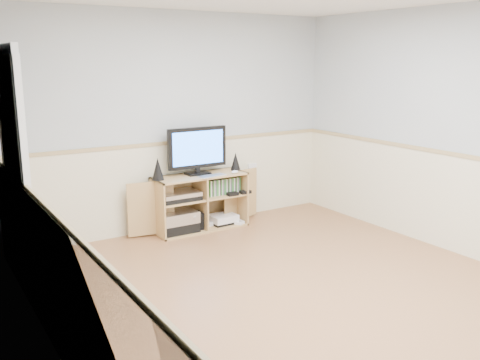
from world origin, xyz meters
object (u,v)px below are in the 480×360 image
media_cabinet (198,201)px  game_consoles (222,219)px  monitor (197,149)px  keyboard (212,176)px

media_cabinet → game_consoles: size_ratio=3.80×
media_cabinet → monitor: bearing=-90.0°
monitor → keyboard: size_ratio=2.26×
monitor → game_consoles: (0.28, -0.06, -0.88)m
monitor → media_cabinet: bearing=90.0°
media_cabinet → keyboard: keyboard is taller
monitor → game_consoles: monitor is taller
keyboard → game_consoles: (0.20, 0.13, -0.59)m
game_consoles → media_cabinet: bearing=167.4°
media_cabinet → monitor: (0.00, -0.00, 0.62)m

